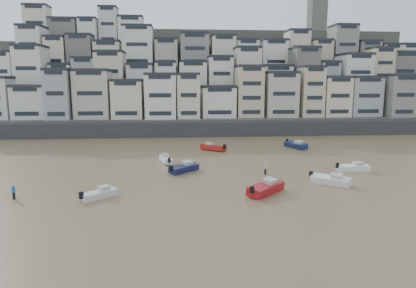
{
  "coord_description": "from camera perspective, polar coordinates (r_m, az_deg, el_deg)",
  "views": [
    {
      "loc": [
        0.42,
        -25.39,
        13.4
      ],
      "look_at": [
        5.09,
        30.0,
        4.0
      ],
      "focal_mm": 32.0,
      "sensor_mm": 36.0,
      "label": 1
    }
  ],
  "objects": [
    {
      "name": "person_pink",
      "position": [
        54.8,
        8.82,
        -3.74
      ],
      "size": [
        0.44,
        0.44,
        1.74
      ],
      "primitive_type": null,
      "color": "#CD91A5",
      "rests_on": "ground"
    },
    {
      "name": "boat_i",
      "position": [
        77.57,
        13.35,
        0.0
      ],
      "size": [
        4.06,
        6.32,
        1.64
      ],
      "primitive_type": null,
      "rotation": [
        0.0,
        0.0,
        -1.19
      ],
      "color": "#151F44",
      "rests_on": "ground"
    },
    {
      "name": "boat_j",
      "position": [
        45.25,
        -16.41,
        -7.19
      ],
      "size": [
        4.54,
        4.24,
        1.28
      ],
      "primitive_type": null,
      "rotation": [
        0.0,
        0.0,
        0.72
      ],
      "color": "silver",
      "rests_on": "ground"
    },
    {
      "name": "person_blue",
      "position": [
        48.49,
        -27.74,
        -6.51
      ],
      "size": [
        0.44,
        0.44,
        1.74
      ],
      "primitive_type": null,
      "color": "blue",
      "rests_on": "ground"
    },
    {
      "name": "boat_b",
      "position": [
        51.5,
        18.35,
        -5.11
      ],
      "size": [
        5.48,
        4.88,
        1.51
      ],
      "primitive_type": null,
      "rotation": [
        0.0,
        0.0,
        -0.67
      ],
      "color": "silver",
      "rests_on": "ground"
    },
    {
      "name": "boat_f",
      "position": [
        62.34,
        -6.47,
        -2.24
      ],
      "size": [
        2.76,
        5.19,
        1.35
      ],
      "primitive_type": null,
      "rotation": [
        0.0,
        0.0,
        1.81
      ],
      "color": "white",
      "rests_on": "ground"
    },
    {
      "name": "boat_c",
      "position": [
        55.75,
        -3.72,
        -3.54
      ],
      "size": [
        5.24,
        5.1,
        1.5
      ],
      "primitive_type": null,
      "rotation": [
        0.0,
        0.0,
        0.76
      ],
      "color": "#151B42",
      "rests_on": "ground"
    },
    {
      "name": "harbor_wall",
      "position": [
        91.64,
        1.23,
        2.29
      ],
      "size": [
        140.0,
        3.0,
        3.5
      ],
      "primitive_type": "cube",
      "color": "#38383A",
      "rests_on": "ground"
    },
    {
      "name": "boat_a",
      "position": [
        45.61,
        8.9,
        -6.47
      ],
      "size": [
        6.0,
        5.95,
        1.74
      ],
      "primitive_type": null,
      "rotation": [
        0.0,
        0.0,
        0.78
      ],
      "color": "maroon",
      "rests_on": "ground"
    },
    {
      "name": "boat_h",
      "position": [
        73.03,
        0.78,
        -0.35
      ],
      "size": [
        5.59,
        5.21,
        1.57
      ],
      "primitive_type": null,
      "rotation": [
        0.0,
        0.0,
        2.43
      ],
      "color": "maroon",
      "rests_on": "ground"
    },
    {
      "name": "hillside",
      "position": [
        131.02,
        1.48,
        9.42
      ],
      "size": [
        141.04,
        66.0,
        50.0
      ],
      "color": "#4C4C47",
      "rests_on": "ground"
    },
    {
      "name": "boat_d",
      "position": [
        60.29,
        21.44,
        -3.23
      ],
      "size": [
        5.22,
        1.88,
        1.41
      ],
      "primitive_type": null,
      "rotation": [
        0.0,
        0.0,
        -0.04
      ],
      "color": "white",
      "rests_on": "ground"
    },
    {
      "name": "ground",
      "position": [
        28.71,
        -5.37,
        -18.26
      ],
      "size": [
        400.0,
        400.0,
        0.0
      ],
      "primitive_type": "plane",
      "color": "olive",
      "rests_on": "ground"
    }
  ]
}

